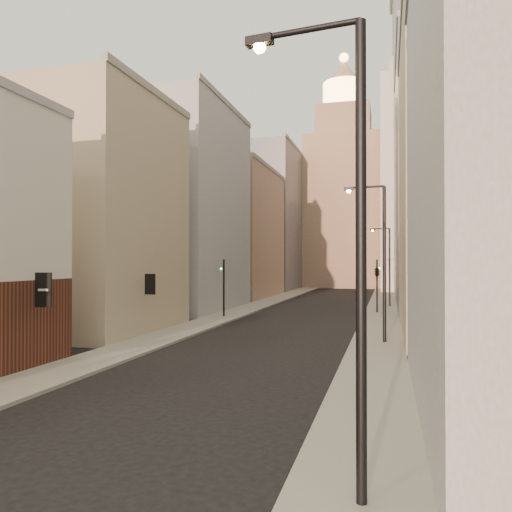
{
  "coord_description": "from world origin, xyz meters",
  "views": [
    {
      "loc": [
        7.12,
        -4.47,
        4.83
      ],
      "look_at": [
        -0.35,
        23.67,
        5.14
      ],
      "focal_mm": 35.0,
      "sensor_mm": 36.0,
      "label": 1
    }
  ],
  "objects_px": {
    "white_tower": "(407,175)",
    "streetlamp_mid": "(380,253)",
    "clock_tower": "(344,195)",
    "streetlamp_far": "(388,262)",
    "traffic_light_left": "(224,277)",
    "streetlamp_near": "(348,228)",
    "traffic_light_right": "(377,271)"
  },
  "relations": [
    {
      "from": "clock_tower",
      "to": "streetlamp_far",
      "type": "bearing_deg",
      "value": -79.25
    },
    {
      "from": "white_tower",
      "to": "traffic_light_right",
      "type": "distance_m",
      "value": 38.31
    },
    {
      "from": "clock_tower",
      "to": "streetlamp_mid",
      "type": "relative_size",
      "value": 4.84
    },
    {
      "from": "streetlamp_near",
      "to": "traffic_light_left",
      "type": "xyz_separation_m",
      "value": [
        -12.81,
        30.49,
        -2.03
      ]
    },
    {
      "from": "traffic_light_right",
      "to": "streetlamp_near",
      "type": "bearing_deg",
      "value": 84.05
    },
    {
      "from": "white_tower",
      "to": "streetlamp_far",
      "type": "bearing_deg",
      "value": -95.89
    },
    {
      "from": "white_tower",
      "to": "traffic_light_left",
      "type": "xyz_separation_m",
      "value": [
        -16.45,
        -42.06,
        -15.15
      ]
    },
    {
      "from": "streetlamp_far",
      "to": "streetlamp_mid",
      "type": "bearing_deg",
      "value": -71.0
    },
    {
      "from": "streetlamp_far",
      "to": "traffic_light_left",
      "type": "height_order",
      "value": "streetlamp_far"
    },
    {
      "from": "streetlamp_near",
      "to": "traffic_light_right",
      "type": "xyz_separation_m",
      "value": [
        -0.24,
        37.37,
        -1.55
      ]
    },
    {
      "from": "traffic_light_left",
      "to": "white_tower",
      "type": "bearing_deg",
      "value": -116.26
    },
    {
      "from": "streetlamp_far",
      "to": "traffic_light_right",
      "type": "bearing_deg",
      "value": -78.01
    },
    {
      "from": "white_tower",
      "to": "streetlamp_far",
      "type": "height_order",
      "value": "white_tower"
    },
    {
      "from": "streetlamp_mid",
      "to": "streetlamp_far",
      "type": "height_order",
      "value": "streetlamp_mid"
    },
    {
      "from": "streetlamp_mid",
      "to": "white_tower",
      "type": "bearing_deg",
      "value": 90.97
    },
    {
      "from": "traffic_light_left",
      "to": "traffic_light_right",
      "type": "distance_m",
      "value": 14.34
    },
    {
      "from": "clock_tower",
      "to": "streetlamp_mid",
      "type": "xyz_separation_m",
      "value": [
        7.67,
        -66.55,
        -12.33
      ]
    },
    {
      "from": "traffic_light_right",
      "to": "streetlamp_far",
      "type": "bearing_deg",
      "value": -104.27
    },
    {
      "from": "streetlamp_mid",
      "to": "traffic_light_right",
      "type": "xyz_separation_m",
      "value": [
        -0.54,
        17.36,
        -1.35
      ]
    },
    {
      "from": "traffic_light_right",
      "to": "traffic_light_left",
      "type": "bearing_deg",
      "value": 22.36
    },
    {
      "from": "traffic_light_left",
      "to": "traffic_light_right",
      "type": "height_order",
      "value": "same"
    },
    {
      "from": "traffic_light_left",
      "to": "traffic_light_right",
      "type": "relative_size",
      "value": 1.0
    },
    {
      "from": "traffic_light_left",
      "to": "streetlamp_near",
      "type": "bearing_deg",
      "value": 107.89
    },
    {
      "from": "streetlamp_near",
      "to": "streetlamp_mid",
      "type": "bearing_deg",
      "value": 96.11
    },
    {
      "from": "white_tower",
      "to": "streetlamp_far",
      "type": "xyz_separation_m",
      "value": [
        -2.94,
        -28.46,
        -13.83
      ]
    },
    {
      "from": "clock_tower",
      "to": "white_tower",
      "type": "xyz_separation_m",
      "value": [
        11.0,
        -14.0,
        0.97
      ]
    },
    {
      "from": "streetlamp_mid",
      "to": "traffic_light_right",
      "type": "relative_size",
      "value": 1.86
    },
    {
      "from": "white_tower",
      "to": "traffic_light_left",
      "type": "height_order",
      "value": "white_tower"
    },
    {
      "from": "white_tower",
      "to": "streetlamp_mid",
      "type": "bearing_deg",
      "value": -93.63
    },
    {
      "from": "traffic_light_left",
      "to": "clock_tower",
      "type": "bearing_deg",
      "value": -100.46
    },
    {
      "from": "streetlamp_near",
      "to": "streetlamp_far",
      "type": "relative_size",
      "value": 1.15
    },
    {
      "from": "streetlamp_far",
      "to": "traffic_light_right",
      "type": "height_order",
      "value": "streetlamp_far"
    }
  ]
}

